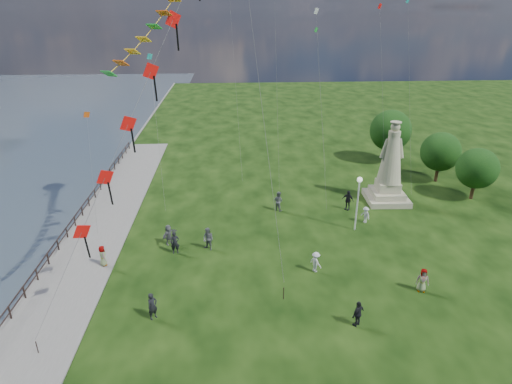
{
  "coord_description": "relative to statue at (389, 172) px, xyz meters",
  "views": [
    {
      "loc": [
        -2.66,
        -19.66,
        17.52
      ],
      "look_at": [
        -1.0,
        8.0,
        5.5
      ],
      "focal_mm": 30.0,
      "sensor_mm": 36.0,
      "label": 1
    }
  ],
  "objects": [
    {
      "name": "person_2",
      "position": [
        -9.24,
        -11.72,
        -2.21
      ],
      "size": [
        1.0,
        1.13,
        1.57
      ],
      "primitive_type": "imported",
      "rotation": [
        0.0,
        0.0,
        2.17
      ],
      "color": "silver",
      "rests_on": "ground"
    },
    {
      "name": "statue",
      "position": [
        0.0,
        0.0,
        0.0
      ],
      "size": [
        4.05,
        4.05,
        7.92
      ],
      "rotation": [
        0.0,
        0.0,
        -0.04
      ],
      "color": "#B3AC87",
      "rests_on": "ground"
    },
    {
      "name": "person_8",
      "position": [
        -3.44,
        -4.43,
        -2.24
      ],
      "size": [
        0.87,
        1.09,
        1.5
      ],
      "primitive_type": "imported",
      "rotation": [
        0.0,
        0.0,
        -1.11
      ],
      "color": "silver",
      "rests_on": "ground"
    },
    {
      "name": "person_6",
      "position": [
        -19.56,
        -8.59,
        -2.08
      ],
      "size": [
        0.73,
        0.56,
        1.82
      ],
      "primitive_type": "imported",
      "rotation": [
        0.0,
        0.0,
        0.2
      ],
      "color": "black",
      "rests_on": "ground"
    },
    {
      "name": "person_3",
      "position": [
        -7.81,
        -17.51,
        -2.13
      ],
      "size": [
        1.11,
        1.02,
        1.72
      ],
      "primitive_type": "imported",
      "rotation": [
        0.0,
        0.0,
        3.8
      ],
      "color": "black",
      "rests_on": "ground"
    },
    {
      "name": "lamppost",
      "position": [
        -4.69,
        -5.7,
        0.5
      ],
      "size": [
        0.45,
        0.45,
        4.84
      ],
      "color": "silver",
      "rests_on": "ground"
    },
    {
      "name": "person_5",
      "position": [
        -20.22,
        -7.14,
        -2.15
      ],
      "size": [
        1.42,
        1.67,
        1.68
      ],
      "primitive_type": "imported",
      "rotation": [
        0.0,
        0.0,
        0.99
      ],
      "color": "#595960",
      "rests_on": "ground"
    },
    {
      "name": "red_kite_train",
      "position": [
        -20.25,
        -13.15,
        9.45
      ],
      "size": [
        9.47,
        9.35,
        20.05
      ],
      "color": "black",
      "rests_on": "ground"
    },
    {
      "name": "person_4",
      "position": [
        -2.58,
        -14.43,
        -2.14
      ],
      "size": [
        0.93,
        0.69,
        1.69
      ],
      "primitive_type": "imported",
      "rotation": [
        0.0,
        0.0,
        -0.24
      ],
      "color": "#595960",
      "rests_on": "ground"
    },
    {
      "name": "person_10",
      "position": [
        -24.61,
        -10.14,
        -2.2
      ],
      "size": [
        0.8,
        0.91,
        1.59
      ],
      "primitive_type": "imported",
      "rotation": [
        0.0,
        0.0,
        2.09
      ],
      "color": "#595960",
      "rests_on": "ground"
    },
    {
      "name": "person_1",
      "position": [
        -17.03,
        -8.21,
        -2.06
      ],
      "size": [
        1.06,
        0.98,
        1.86
      ],
      "primitive_type": "imported",
      "rotation": [
        0.0,
        0.0,
        -0.61
      ],
      "color": "#595960",
      "rests_on": "ground"
    },
    {
      "name": "person_9",
      "position": [
        -4.32,
        -1.72,
        -2.03
      ],
      "size": [
        1.23,
        1.16,
        1.91
      ],
      "primitive_type": "imported",
      "rotation": [
        0.0,
        0.0,
        -0.69
      ],
      "color": "black",
      "rests_on": "ground"
    },
    {
      "name": "person_0",
      "position": [
        -20.06,
        -16.13,
        -2.1
      ],
      "size": [
        0.76,
        0.77,
        1.79
      ],
      "primitive_type": "imported",
      "rotation": [
        0.0,
        0.0,
        0.79
      ],
      "color": "black",
      "rests_on": "ground"
    },
    {
      "name": "small_kites",
      "position": [
        -10.17,
        5.78,
        11.66
      ],
      "size": [
        30.72,
        18.72,
        33.78
      ],
      "color": "teal",
      "rests_on": "ground"
    },
    {
      "name": "tree_row",
      "position": [
        6.05,
        6.64,
        0.61
      ],
      "size": [
        9.04,
        15.74,
        6.42
      ],
      "color": "#382314",
      "rests_on": "ground"
    },
    {
      "name": "waterfront",
      "position": [
        -27.64,
        -8.77,
        -3.06
      ],
      "size": [
        200.0,
        200.0,
        1.51
      ],
      "color": "#354450",
      "rests_on": "ground"
    },
    {
      "name": "person_7",
      "position": [
        -10.82,
        -1.48,
        -2.06
      ],
      "size": [
        1.05,
        1.03,
        1.87
      ],
      "primitive_type": "imported",
      "rotation": [
        0.0,
        0.0,
        2.38
      ],
      "color": "#595960",
      "rests_on": "ground"
    }
  ]
}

